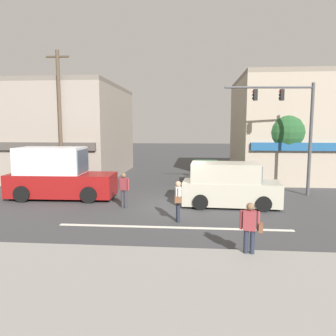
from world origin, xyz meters
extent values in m
plane|color=#3D3D3F|center=(0.00, 0.00, 0.00)|extent=(120.00, 120.00, 0.00)
cube|color=silver|center=(0.00, -3.50, 0.00)|extent=(9.00, 0.24, 0.01)
cube|color=gray|center=(0.00, -8.50, 0.08)|extent=(40.00, 5.00, 0.16)
cube|color=gray|center=(-10.85, 9.64, 3.34)|extent=(11.42, 10.44, 6.69)
cube|color=#4C4742|center=(-10.85, 4.32, 2.60)|extent=(10.85, 0.24, 0.50)
cube|color=slate|center=(-10.85, 9.64, 6.84)|extent=(11.42, 10.44, 0.30)
cube|color=tan|center=(10.12, 10.17, 3.58)|extent=(12.38, 9.50, 7.15)
cube|color=gray|center=(10.12, 10.17, 7.30)|extent=(12.38, 9.50, 0.30)
cylinder|color=#4C3823|center=(6.53, 6.53, 1.17)|extent=(0.32, 0.32, 2.34)
sphere|color=#235128|center=(6.53, 6.53, 3.49)|extent=(3.06, 3.06, 3.06)
cylinder|color=brown|center=(-7.60, 4.16, 4.21)|extent=(0.22, 0.22, 8.43)
cube|color=#473828|center=(-7.60, 4.16, 8.03)|extent=(1.40, 0.12, 0.10)
cylinder|color=brown|center=(8.61, 7.18, 3.75)|extent=(0.22, 0.22, 7.50)
cube|color=#473828|center=(8.61, 7.18, 7.10)|extent=(1.40, 0.12, 0.10)
cylinder|color=#47474C|center=(7.10, 3.08, 3.10)|extent=(0.18, 0.18, 6.20)
cylinder|color=#47474C|center=(4.71, 2.88, 5.95)|extent=(4.79, 0.52, 0.12)
cube|color=black|center=(5.43, 2.94, 5.55)|extent=(0.22, 0.26, 0.60)
sphere|color=red|center=(5.31, 2.93, 5.73)|extent=(0.12, 0.12, 0.12)
sphere|color=black|center=(5.31, 2.93, 5.55)|extent=(0.12, 0.12, 0.12)
sphere|color=black|center=(5.31, 2.93, 5.37)|extent=(0.12, 0.12, 0.12)
cube|color=black|center=(3.99, 2.82, 5.55)|extent=(0.22, 0.26, 0.60)
sphere|color=red|center=(3.87, 2.81, 5.73)|extent=(0.12, 0.12, 0.12)
sphere|color=black|center=(3.87, 2.81, 5.55)|extent=(0.12, 0.12, 0.12)
sphere|color=black|center=(3.87, 2.81, 5.37)|extent=(0.12, 0.12, 0.12)
cube|color=maroon|center=(-6.32, 1.13, 0.75)|extent=(5.65, 2.16, 1.20)
cube|color=silver|center=(-6.87, 1.11, 2.05)|extent=(3.45, 1.99, 1.40)
cube|color=#475666|center=(-5.15, 1.16, 2.05)|extent=(0.11, 1.75, 1.19)
cylinder|color=black|center=(-4.62, 2.18, 0.42)|extent=(0.85, 0.26, 0.84)
cylinder|color=black|center=(-4.56, 0.18, 0.42)|extent=(0.85, 0.26, 0.84)
cylinder|color=black|center=(-8.09, 2.08, 0.42)|extent=(0.85, 0.26, 0.84)
cylinder|color=black|center=(-8.03, 0.08, 0.42)|extent=(0.85, 0.26, 0.84)
cube|color=#B7B29E|center=(2.51, 0.17, 0.66)|extent=(4.68, 2.05, 1.10)
cube|color=#B7B29E|center=(2.21, 0.18, 1.66)|extent=(3.28, 1.95, 0.90)
cube|color=#475666|center=(3.83, 0.10, 1.66)|extent=(0.14, 1.66, 0.76)
cylinder|color=black|center=(3.98, 1.02, 0.36)|extent=(0.73, 0.23, 0.72)
cylinder|color=black|center=(3.90, -0.82, 0.36)|extent=(0.73, 0.23, 0.72)
cylinder|color=black|center=(1.13, 1.15, 0.36)|extent=(0.73, 0.23, 0.72)
cylinder|color=black|center=(1.05, -0.69, 0.36)|extent=(0.73, 0.23, 0.72)
cube|color=#1E6033|center=(1.50, 6.08, 0.54)|extent=(1.87, 4.17, 0.80)
cube|color=#1E6033|center=(1.51, 5.98, 1.26)|extent=(1.64, 1.96, 0.64)
cube|color=#475666|center=(1.47, 6.95, 1.26)|extent=(1.44, 0.12, 0.54)
cylinder|color=black|center=(0.60, 7.31, 0.32)|extent=(0.21, 0.65, 0.64)
cylinder|color=black|center=(2.30, 7.38, 0.32)|extent=(0.21, 0.65, 0.64)
cylinder|color=black|center=(0.71, 4.77, 0.32)|extent=(0.21, 0.65, 0.64)
cylinder|color=black|center=(2.41, 4.84, 0.32)|extent=(0.21, 0.65, 0.64)
cylinder|color=#232838|center=(2.30, -6.25, 0.43)|extent=(0.14, 0.14, 0.86)
cylinder|color=#232838|center=(2.48, -6.29, 0.43)|extent=(0.14, 0.14, 0.86)
cube|color=maroon|center=(2.39, -6.27, 1.15)|extent=(0.40, 0.29, 0.58)
sphere|color=brown|center=(2.39, -6.27, 1.56)|extent=(0.22, 0.22, 0.22)
cylinder|color=maroon|center=(2.15, -6.22, 1.15)|extent=(0.09, 0.09, 0.56)
cylinder|color=maroon|center=(2.62, -6.32, 1.15)|extent=(0.09, 0.09, 0.56)
cube|color=brown|center=(2.70, -6.37, 0.98)|extent=(0.17, 0.30, 0.24)
cylinder|color=#232838|center=(0.10, -2.61, 0.43)|extent=(0.14, 0.14, 0.86)
cylinder|color=#232838|center=(0.13, -2.78, 0.43)|extent=(0.14, 0.14, 0.86)
cube|color=beige|center=(0.12, -2.69, 1.15)|extent=(0.28, 0.39, 0.58)
sphere|color=tan|center=(0.12, -2.69, 1.56)|extent=(0.22, 0.22, 0.22)
cylinder|color=beige|center=(0.07, -2.46, 1.15)|extent=(0.09, 0.09, 0.56)
cylinder|color=beige|center=(0.16, -2.93, 1.15)|extent=(0.09, 0.09, 0.56)
cube|color=brown|center=(0.14, -3.02, 0.98)|extent=(0.30, 0.17, 0.24)
cylinder|color=#333338|center=(-2.65, -0.61, 0.43)|extent=(0.14, 0.14, 0.86)
cylinder|color=#333338|center=(-2.48, -0.66, 0.43)|extent=(0.14, 0.14, 0.86)
cube|color=maroon|center=(-2.56, -0.63, 1.15)|extent=(0.41, 0.32, 0.58)
sphere|color=brown|center=(-2.56, -0.63, 1.56)|extent=(0.22, 0.22, 0.22)
cylinder|color=maroon|center=(-2.79, -0.56, 1.15)|extent=(0.09, 0.09, 0.56)
cylinder|color=maroon|center=(-2.34, -0.71, 1.15)|extent=(0.09, 0.09, 0.56)
camera|label=1|loc=(0.83, -15.61, 3.84)|focal=35.00mm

